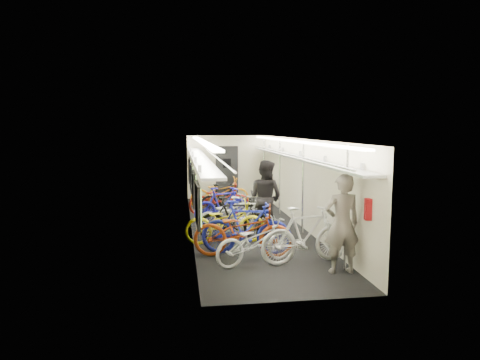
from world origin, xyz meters
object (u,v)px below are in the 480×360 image
object	(u,v)px
bicycle_1	(246,228)
passenger_mid	(265,197)
backpack	(372,209)
bicycle_0	(255,241)
passenger_near	(342,224)

from	to	relation	value
bicycle_1	passenger_mid	distance (m)	1.86
passenger_mid	backpack	distance (m)	3.72
bicycle_0	passenger_near	world-z (taller)	passenger_near
bicycle_0	passenger_mid	world-z (taller)	passenger_mid
bicycle_0	bicycle_1	size ratio (longest dim) A/B	0.90
passenger_near	bicycle_0	bearing A→B (deg)	-25.71
bicycle_1	backpack	distance (m)	2.76
passenger_mid	backpack	xyz separation A→B (m)	(1.19, -3.50, 0.33)
passenger_near	backpack	xyz separation A→B (m)	(0.37, -0.46, 0.35)
bicycle_1	passenger_mid	size ratio (longest dim) A/B	1.03
passenger_mid	passenger_near	bearing A→B (deg)	149.39
bicycle_1	passenger_near	size ratio (longest dim) A/B	1.04
bicycle_1	backpack	bearing A→B (deg)	-119.49
bicycle_0	backpack	xyz separation A→B (m)	(1.86, -1.18, 0.82)
backpack	passenger_near	bearing A→B (deg)	137.68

